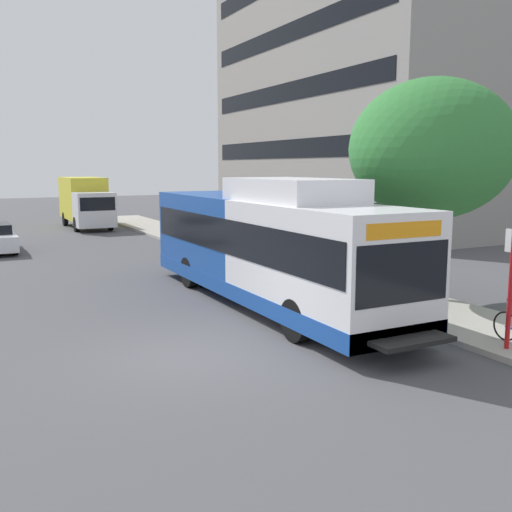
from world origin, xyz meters
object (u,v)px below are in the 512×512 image
object	(u,v)px
transit_bus	(267,246)
bus_stop_sign_pole	(511,279)
street_tree_near_stop	(432,149)
box_truck_background	(86,201)

from	to	relation	value
transit_bus	bus_stop_sign_pole	world-z (taller)	transit_bus
street_tree_near_stop	box_truck_background	size ratio (longest dim) A/B	0.90
transit_bus	bus_stop_sign_pole	bearing A→B (deg)	-69.75
transit_bus	street_tree_near_stop	distance (m)	5.42
transit_bus	box_truck_background	bearing A→B (deg)	90.94
bus_stop_sign_pole	box_truck_background	bearing A→B (deg)	95.14
transit_bus	street_tree_near_stop	world-z (taller)	street_tree_near_stop
street_tree_near_stop	box_truck_background	distance (m)	26.59
bus_stop_sign_pole	box_truck_background	xyz separation A→B (m)	(-2.74, 30.48, 0.09)
street_tree_near_stop	transit_bus	bearing A→B (deg)	155.80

